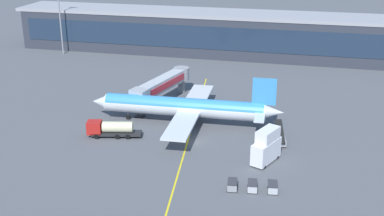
% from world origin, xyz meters
% --- Properties ---
extents(ground_plane, '(700.00, 700.00, 0.00)m').
position_xyz_m(ground_plane, '(0.00, 0.00, 0.00)').
color(ground_plane, '#515459').
extents(apron_lead_in_line, '(10.26, 79.41, 0.01)m').
position_xyz_m(apron_lead_in_line, '(-1.81, 2.00, 0.00)').
color(apron_lead_in_line, yellow).
rests_on(apron_lead_in_line, ground_plane).
extents(terminal_building, '(170.67, 17.15, 13.70)m').
position_xyz_m(terminal_building, '(8.71, 69.94, 6.87)').
color(terminal_building, '#2D333D').
rests_on(terminal_building, ground_plane).
extents(main_airliner, '(41.48, 32.87, 11.13)m').
position_xyz_m(main_airliner, '(-4.34, 8.73, 3.80)').
color(main_airliner, silver).
rests_on(main_airliner, ground_plane).
extents(jet_bridge, '(8.58, 22.52, 6.50)m').
position_xyz_m(jet_bridge, '(-12.55, 20.12, 4.82)').
color(jet_bridge, '#B2B7BC').
rests_on(jet_bridge, ground_plane).
extents(fuel_tanker, '(11.09, 4.78, 3.25)m').
position_xyz_m(fuel_tanker, '(-17.11, -1.38, 1.75)').
color(fuel_tanker, '#232326').
rests_on(fuel_tanker, ground_plane).
extents(catering_lift, '(4.99, 7.23, 6.30)m').
position_xyz_m(catering_lift, '(14.24, -5.24, 3.07)').
color(catering_lift, white).
rests_on(catering_lift, ground_plane).
extents(belt_loader, '(3.03, 7.02, 3.49)m').
position_xyz_m(belt_loader, '(16.00, 3.97, 0.99)').
color(belt_loader, gray).
rests_on(belt_loader, ground_plane).
extents(baggage_cart_0, '(1.90, 2.82, 1.48)m').
position_xyz_m(baggage_cart_0, '(9.98, -16.27, 0.78)').
color(baggage_cart_0, gray).
rests_on(baggage_cart_0, ground_plane).
extents(baggage_cart_1, '(1.90, 2.82, 1.48)m').
position_xyz_m(baggage_cart_1, '(13.16, -15.88, 0.78)').
color(baggage_cart_1, '#B2B7BC').
rests_on(baggage_cart_1, ground_plane).
extents(baggage_cart_2, '(1.90, 2.82, 1.48)m').
position_xyz_m(baggage_cart_2, '(16.33, -15.50, 0.78)').
color(baggage_cart_2, '#B2B7BC').
rests_on(baggage_cart_2, ground_plane).
extents(apron_light_mast_0, '(2.80, 0.50, 23.91)m').
position_xyz_m(apron_light_mast_0, '(-58.56, 57.98, 13.95)').
color(apron_light_mast_0, gray).
rests_on(apron_light_mast_0, ground_plane).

